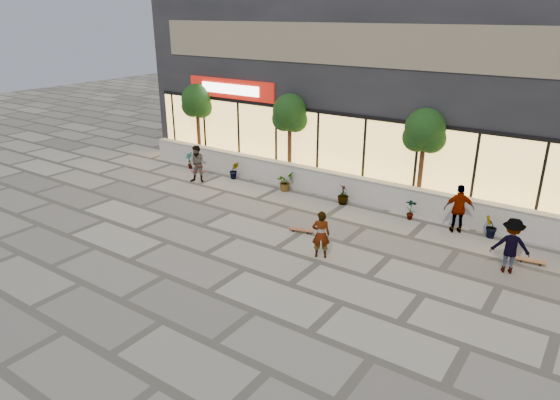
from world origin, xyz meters
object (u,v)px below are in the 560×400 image
Objects in this scene: tree_midwest at (290,115)px; skateboard_left at (198,171)px; tree_west at (197,103)px; skateboard_center at (301,230)px; skateboard_right_near at (531,261)px; skater_right_far at (511,246)px; skater_center at (321,234)px; skater_left at (198,164)px; tree_mideast at (425,133)px; skater_right_near at (459,209)px.

tree_midwest is 5.37m from skateboard_left.
tree_west reaches higher than skateboard_center.
tree_west is 5.50m from tree_midwest.
skateboard_center is 1.02× the size of skateboard_right_near.
skater_right_far is at bearing -4.99° from skateboard_center.
skater_center is 8.79m from skater_left.
tree_west is 16.01m from skater_right_far.
tree_west is at bearing -56.33° from skater_center.
skateboard_center is (8.98, -4.51, -2.90)m from tree_west.
tree_west is at bearing 112.49° from skateboard_left.
tree_west is 4.39× the size of skateboard_center.
skater_right_far is at bearing -40.38° from tree_mideast.
skateboard_left is (1.25, -1.50, -2.91)m from tree_west.
tree_west reaches higher than skater_right_far.
skateboard_center is (-4.45, -3.11, -0.78)m from skater_right_near.
skateboard_right_near is (5.53, 3.29, -0.68)m from skater_center.
tree_midwest is 11.16m from skateboard_right_near.
skater_left is 0.97× the size of skater_right_near.
tree_west is 2.26× the size of skater_right_near.
skater_left is 1.93× the size of skateboard_right_near.
skater_right_near is 2.88m from skater_right_far.
skater_left is at bearing 148.95° from skateboard_center.
skateboard_right_near is at bearing 1.79° from skateboard_center.
tree_west reaches higher than skater_left.
tree_mideast reaches higher than skateboard_center.
skater_left is at bearing -62.00° from skateboard_left.
tree_west is at bearing -26.65° from skater_right_far.
skater_right_far is 1.32m from skateboard_right_near.
skateboard_center is at bearing -119.18° from tree_mideast.
tree_mideast is 2.32× the size of skater_right_far.
skater_center is 6.47m from skateboard_right_near.
skater_right_far is at bearing -18.79° from tree_midwest.
skater_right_far is (13.21, -0.87, 0.00)m from skater_left.
skater_right_near is 2.88m from skateboard_right_near.
tree_midwest reaches higher than skateboard_center.
tree_mideast reaches higher than skater_center.
skateboard_right_near is (4.50, -2.44, -2.90)m from tree_mideast.
skateboard_right_near is (7.02, 2.06, -0.00)m from skateboard_center.
tree_mideast is at bearing -127.80° from skater_center.
skater_left is 7.02m from skateboard_center.
skater_center is (-1.03, -5.73, -2.22)m from tree_mideast.
skater_right_near is (7.93, -1.40, -2.12)m from tree_midwest.
skateboard_left is (-12.19, -0.10, -0.79)m from skater_right_near.
tree_west is 2.32× the size of skater_right_far.
skater_center is at bearing 28.31° from skater_right_near.
skateboard_right_near is (14.75, -0.94, 0.01)m from skateboard_left.
tree_midwest is (5.50, 0.00, 0.00)m from tree_west.
tree_midwest and tree_mideast have the same top height.
tree_midwest is at bearing 13.57° from skater_left.
tree_mideast is 5.92m from skateboard_center.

